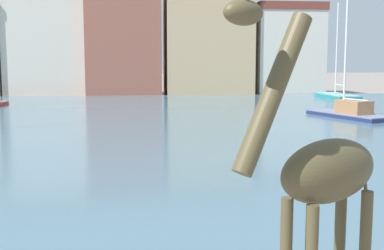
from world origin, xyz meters
TOP-DOWN VIEW (x-y plane):
  - harbor_water at (0.00, 27.02)m, footprint 83.98×41.51m
  - giraffe_statue at (1.82, 3.96)m, footprint 2.42×1.63m
  - sailboat_navy at (12.28, 27.15)m, footprint 3.64×6.78m
  - sailboat_teal at (17.92, 42.12)m, footprint 2.08×6.88m
  - townhouse_end_terrace at (-8.89, 51.79)m, footprint 8.27×6.15m
  - townhouse_corner_house at (-1.19, 50.35)m, footprint 7.57×5.51m
  - townhouse_tall_gabled at (7.45, 50.66)m, footprint 8.94×6.70m
  - townhouse_wide_warehouse at (15.90, 51.75)m, footprint 7.12×8.04m

SIDE VIEW (x-z plane):
  - harbor_water at x=0.00m, z-range 0.00..0.38m
  - sailboat_teal at x=17.92m, z-range -4.02..4.87m
  - sailboat_navy at x=12.28m, z-range -3.62..4.61m
  - giraffe_statue at x=1.82m, z-range 0.05..4.59m
  - townhouse_wide_warehouse at x=15.90m, z-range 0.01..9.66m
  - townhouse_corner_house at x=-1.19m, z-range 0.01..10.87m
  - townhouse_tall_gabled at x=7.45m, z-range 0.01..11.36m
  - townhouse_end_terrace at x=-8.89m, z-range 0.02..11.96m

